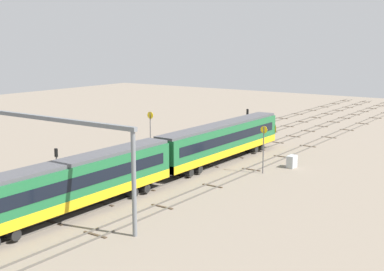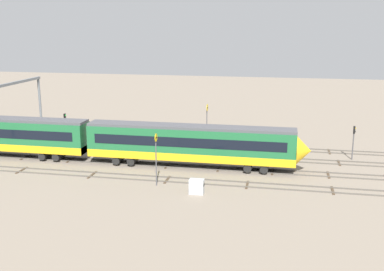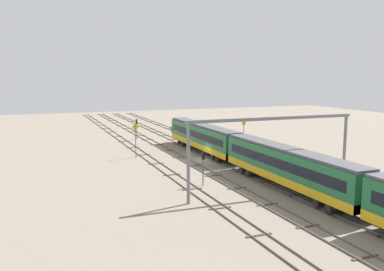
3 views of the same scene
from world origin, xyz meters
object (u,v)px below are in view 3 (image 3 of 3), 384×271
Objects in this scene: speed_sign_mid_trackside at (135,136)px; signal_light_trackside_departure at (203,163)px; signal_light_trackside_approach at (137,126)px; relay_cabinet at (239,143)px; train at (366,196)px; overhead_gantry at (273,135)px; speed_sign_near_foreground at (244,132)px.

signal_light_trackside_departure is at bearing -169.94° from speed_sign_mid_trackside.
signal_light_trackside_departure is at bearing 178.01° from signal_light_trackside_approach.
signal_light_trackside_departure is 2.79× the size of relay_cabinet.
speed_sign_mid_trackside is 19.48m from signal_light_trackside_approach.
overhead_gantry is at bearing 11.79° from train.
speed_sign_mid_trackside reaches higher than signal_light_trackside_departure.
signal_light_trackside_departure is at bearing 44.34° from overhead_gantry.
overhead_gantry is 3.75× the size of speed_sign_near_foreground.
signal_light_trackside_approach is at bearing -1.99° from signal_light_trackside_departure.
relay_cabinet is (4.50, -1.56, -2.74)m from speed_sign_near_foreground.
relay_cabinet is (2.30, -20.04, -2.87)m from speed_sign_mid_trackside.
signal_light_trackside_approach is 2.87× the size of relay_cabinet.
speed_sign_near_foreground is 1.31× the size of signal_light_trackside_approach.
overhead_gantry is (11.20, 2.34, 3.97)m from train.
overhead_gantry is 30.36m from relay_cabinet.
overhead_gantry is at bearing 158.86° from relay_cabinet.
relay_cabinet is (21.81, -16.58, -1.97)m from signal_light_trackside_departure.
train is 4.85× the size of overhead_gantry.
signal_light_trackside_departure is (17.17, 8.18, 0.04)m from train.
train is 24.45× the size of signal_light_trackside_departure.
train is 39.92m from relay_cabinet.
overhead_gantry is 44.73m from signal_light_trackside_approach.
speed_sign_mid_trackside is (25.48, 9.30, -3.02)m from overhead_gantry.
train is at bearing -172.98° from signal_light_trackside_approach.
overhead_gantry is at bearing -159.95° from speed_sign_mid_trackside.
speed_sign_near_foreground reaches higher than speed_sign_mid_trackside.
signal_light_trackside_approach is (55.54, 6.84, 0.12)m from train.
speed_sign_near_foreground is (23.28, -9.18, -3.16)m from overhead_gantry.
overhead_gantry reaches higher than relay_cabinet.
speed_sign_mid_trackside is at bearing 83.22° from speed_sign_near_foreground.
signal_light_trackside_approach is 22.60m from relay_cabinet.
speed_sign_near_foreground is 5.49m from relay_cabinet.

